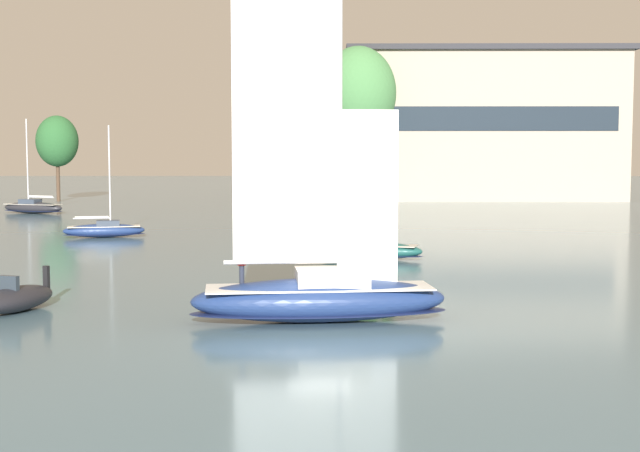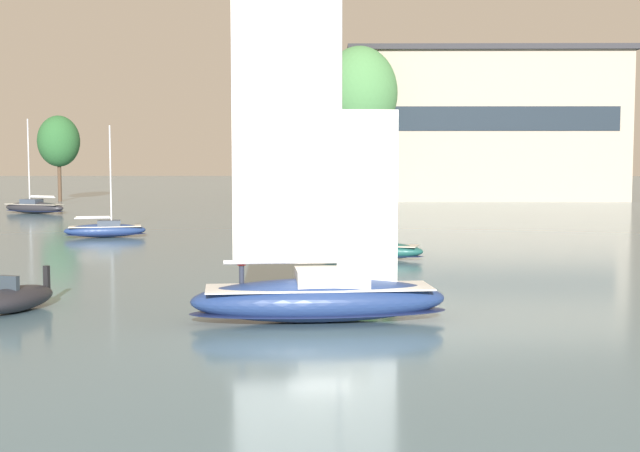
{
  "view_description": "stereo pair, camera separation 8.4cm",
  "coord_description": "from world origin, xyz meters",
  "px_view_note": "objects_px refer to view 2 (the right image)",
  "views": [
    {
      "loc": [
        0.44,
        -34.9,
        6.78
      ],
      "look_at": [
        0.0,
        3.0,
        3.55
      ],
      "focal_mm": 50.0,
      "sensor_mm": 36.0,
      "label": 1
    },
    {
      "loc": [
        0.52,
        -34.89,
        6.78
      ],
      "look_at": [
        0.0,
        3.0,
        3.55
      ],
      "focal_mm": 50.0,
      "sensor_mm": 36.0,
      "label": 2
    }
  ],
  "objects_px": {
    "tree_shore_center": "(59,141)",
    "sailboat_moored_far_slip": "(34,207)",
    "tree_shore_left": "(359,94)",
    "sailboat_moored_mid_channel": "(105,230)",
    "motor_tender": "(17,299)",
    "sailboat_main": "(319,294)",
    "sailboat_moored_near_marina": "(373,249)"
  },
  "relations": [
    {
      "from": "sailboat_moored_near_marina",
      "to": "sailboat_moored_mid_channel",
      "type": "height_order",
      "value": "sailboat_moored_near_marina"
    },
    {
      "from": "sailboat_moored_far_slip",
      "to": "sailboat_moored_near_marina",
      "type": "bearing_deg",
      "value": -48.95
    },
    {
      "from": "tree_shore_left",
      "to": "motor_tender",
      "type": "height_order",
      "value": "tree_shore_left"
    },
    {
      "from": "sailboat_moored_near_marina",
      "to": "sailboat_moored_far_slip",
      "type": "xyz_separation_m",
      "value": [
        -34.64,
        39.78,
        0.08
      ]
    },
    {
      "from": "sailboat_main",
      "to": "sailboat_moored_near_marina",
      "type": "relative_size",
      "value": 1.58
    },
    {
      "from": "sailboat_moored_far_slip",
      "to": "sailboat_main",
      "type": "bearing_deg",
      "value": -62.34
    },
    {
      "from": "sailboat_moored_mid_channel",
      "to": "sailboat_moored_far_slip",
      "type": "bearing_deg",
      "value": 118.72
    },
    {
      "from": "tree_shore_left",
      "to": "motor_tender",
      "type": "xyz_separation_m",
      "value": [
        -16.75,
        -76.5,
        -13.37
      ]
    },
    {
      "from": "sailboat_moored_near_marina",
      "to": "sailboat_moored_far_slip",
      "type": "height_order",
      "value": "sailboat_moored_far_slip"
    },
    {
      "from": "tree_shore_center",
      "to": "sailboat_moored_far_slip",
      "type": "height_order",
      "value": "tree_shore_center"
    },
    {
      "from": "tree_shore_center",
      "to": "sailboat_moored_near_marina",
      "type": "relative_size",
      "value": 1.27
    },
    {
      "from": "tree_shore_center",
      "to": "motor_tender",
      "type": "bearing_deg",
      "value": -74.17
    },
    {
      "from": "tree_shore_center",
      "to": "sailboat_moored_far_slip",
      "type": "xyz_separation_m",
      "value": [
        4.1,
        -22.47,
        -7.26
      ]
    },
    {
      "from": "sailboat_moored_far_slip",
      "to": "motor_tender",
      "type": "xyz_separation_m",
      "value": [
        18.77,
        -58.2,
        -0.15
      ]
    },
    {
      "from": "sailboat_main",
      "to": "sailboat_moored_far_slip",
      "type": "distance_m",
      "value": 68.05
    },
    {
      "from": "tree_shore_center",
      "to": "sailboat_main",
      "type": "xyz_separation_m",
      "value": [
        35.69,
        -82.75,
        -6.84
      ]
    },
    {
      "from": "tree_shore_left",
      "to": "sailboat_main",
      "type": "bearing_deg",
      "value": -92.87
    },
    {
      "from": "sailboat_moored_far_slip",
      "to": "motor_tender",
      "type": "distance_m",
      "value": 61.15
    },
    {
      "from": "tree_shore_left",
      "to": "sailboat_moored_mid_channel",
      "type": "height_order",
      "value": "tree_shore_left"
    },
    {
      "from": "motor_tender",
      "to": "sailboat_main",
      "type": "bearing_deg",
      "value": -9.18
    },
    {
      "from": "sailboat_main",
      "to": "tree_shore_center",
      "type": "bearing_deg",
      "value": 113.33
    },
    {
      "from": "tree_shore_left",
      "to": "sailboat_moored_near_marina",
      "type": "relative_size",
      "value": 2.23
    },
    {
      "from": "motor_tender",
      "to": "sailboat_moored_far_slip",
      "type": "bearing_deg",
      "value": 107.88
    },
    {
      "from": "sailboat_moored_mid_channel",
      "to": "motor_tender",
      "type": "distance_m",
      "value": 32.29
    },
    {
      "from": "sailboat_main",
      "to": "sailboat_moored_near_marina",
      "type": "distance_m",
      "value": 20.73
    },
    {
      "from": "tree_shore_left",
      "to": "tree_shore_center",
      "type": "height_order",
      "value": "tree_shore_left"
    },
    {
      "from": "sailboat_moored_mid_channel",
      "to": "sailboat_moored_near_marina",
      "type": "bearing_deg",
      "value": -33.78
    },
    {
      "from": "sailboat_moored_mid_channel",
      "to": "sailboat_moored_far_slip",
      "type": "relative_size",
      "value": 0.86
    },
    {
      "from": "sailboat_main",
      "to": "sailboat_moored_mid_channel",
      "type": "distance_m",
      "value": 38.17
    },
    {
      "from": "tree_shore_center",
      "to": "sailboat_moored_far_slip",
      "type": "distance_m",
      "value": 23.97
    },
    {
      "from": "motor_tender",
      "to": "sailboat_moored_mid_channel",
      "type": "bearing_deg",
      "value": 97.84
    },
    {
      "from": "tree_shore_center",
      "to": "sailboat_moored_far_slip",
      "type": "relative_size",
      "value": 1.12
    }
  ]
}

